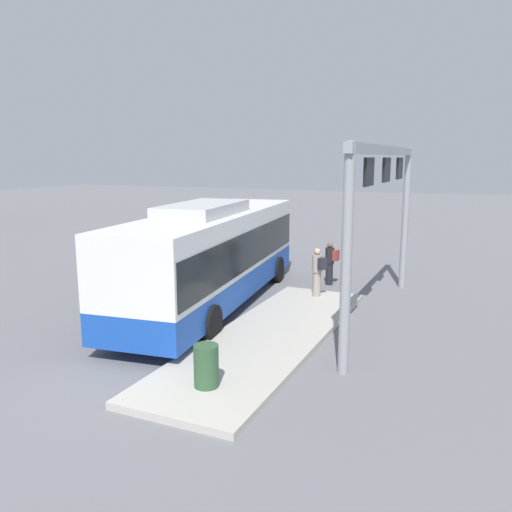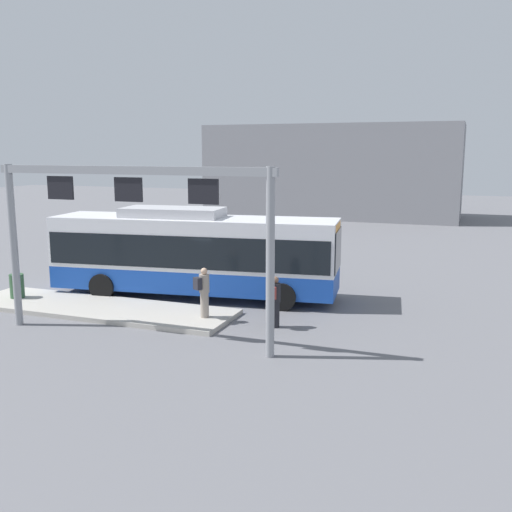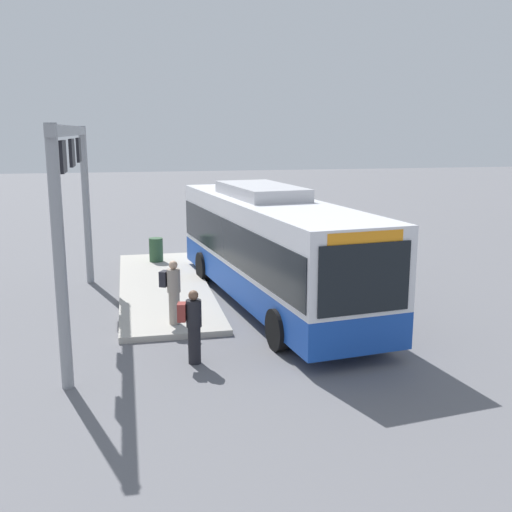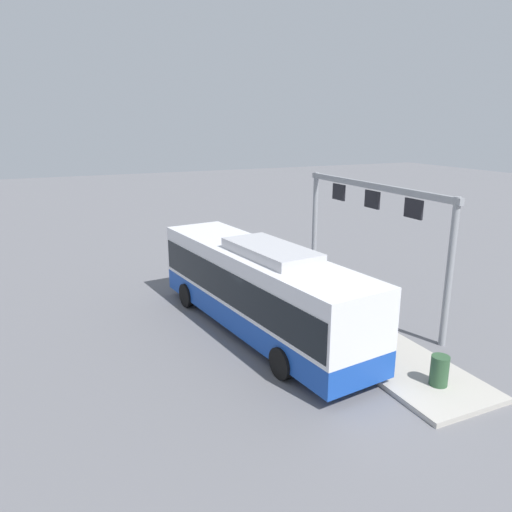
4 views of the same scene
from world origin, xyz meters
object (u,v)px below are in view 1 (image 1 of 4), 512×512
Objects in this scene: bus_main at (214,251)px; trash_bin at (206,366)px; person_boarding at (318,271)px; person_waiting_near at (330,262)px.

bus_main is 6.74m from trash_bin.
person_boarding is 1.86× the size of trash_bin.
person_boarding reaches higher than person_waiting_near.
person_boarding is 7.73m from trash_bin.
person_waiting_near is 1.86× the size of trash_bin.
bus_main is 3.60m from person_boarding.
bus_main is at bearing 61.73° from person_boarding.
trash_bin is (-7.72, -0.04, -0.44)m from person_boarding.
bus_main is at bearing 27.30° from trash_bin.
person_waiting_near is (4.22, -2.76, -0.92)m from bus_main.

